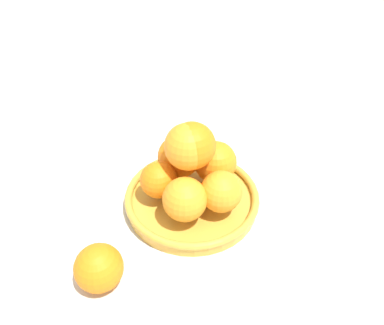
{
  "coord_description": "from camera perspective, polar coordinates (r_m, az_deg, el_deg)",
  "views": [
    {
      "loc": [
        -0.5,
        0.02,
        0.51
      ],
      "look_at": [
        0.0,
        0.0,
        0.1
      ],
      "focal_mm": 35.0,
      "sensor_mm": 36.0,
      "label": 1
    }
  ],
  "objects": [
    {
      "name": "orange_pile",
      "position": [
        0.66,
        0.06,
        -0.49
      ],
      "size": [
        0.19,
        0.18,
        0.14
      ],
      "color": "orange",
      "rests_on": "fruit_bowl"
    },
    {
      "name": "fruit_bowl",
      "position": [
        0.7,
        0.0,
        -5.48
      ],
      "size": [
        0.25,
        0.25,
        0.03
      ],
      "color": "gold",
      "rests_on": "ground_plane"
    },
    {
      "name": "stray_orange",
      "position": [
        0.6,
        -14.01,
        -15.31
      ],
      "size": [
        0.07,
        0.07,
        0.07
      ],
      "primitive_type": "sphere",
      "color": "orange",
      "rests_on": "ground_plane"
    },
    {
      "name": "ground_plane",
      "position": [
        0.72,
        0.0,
        -6.34
      ],
      "size": [
        4.0,
        4.0,
        0.0
      ],
      "primitive_type": "plane",
      "color": "beige"
    }
  ]
}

